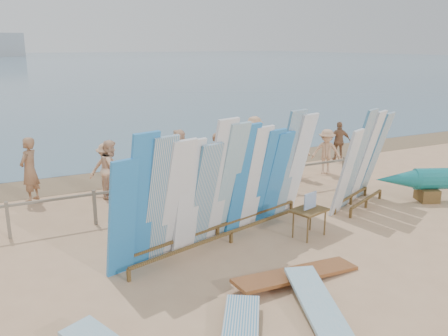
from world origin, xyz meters
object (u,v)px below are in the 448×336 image
beachgoer_1 (29,170)px  beachgoer_extra_0 (326,152)px  beachgoer_6 (244,161)px  beach_chair_left (158,198)px  beachgoer_7 (217,158)px  beachgoer_5 (179,153)px  flat_board_c (297,280)px  beachgoer_10 (339,141)px  beachgoer_9 (254,140)px  beachgoer_4 (148,164)px  flat_board_b (322,322)px  beachgoer_2 (111,169)px  beachgoer_8 (300,150)px  vendor_table (309,222)px  beachgoer_3 (107,169)px  stroller (199,185)px  side_surfboard_rack (362,162)px  main_surfboard_rack (225,186)px  beach_chair_right (204,186)px

beachgoer_1 → beachgoer_extra_0: beachgoer_1 is taller
beachgoer_extra_0 → beachgoer_6: (-3.29, 0.02, 0.03)m
beach_chair_left → beachgoer_7: 3.02m
beachgoer_7 → beachgoer_5: (-0.83, 1.24, 0.00)m
flat_board_c → beachgoer_10: 10.22m
beachgoer_9 → beachgoer_4: bearing=-172.3°
flat_board_b → flat_board_c: size_ratio=1.00×
beachgoer_2 → beachgoer_6: (4.05, -0.78, -0.04)m
beachgoer_7 → beachgoer_8: (2.81, -0.71, 0.11)m
vendor_table → beachgoer_3: 6.44m
beach_chair_left → beachgoer_5: beachgoer_5 is taller
beachgoer_9 → stroller: bearing=-150.5°
side_surfboard_rack → flat_board_b: 6.29m
stroller → beachgoer_5: (0.43, 2.68, 0.37)m
flat_board_b → main_surfboard_rack: bearing=106.6°
flat_board_b → beachgoer_6: bearing=88.5°
stroller → beachgoer_5: bearing=59.5°
beachgoer_10 → beachgoer_5: 6.42m
main_surfboard_rack → beachgoer_4: 4.53m
beachgoer_1 → beachgoer_10: size_ratio=1.23×
stroller → beachgoer_extra_0: beachgoer_extra_0 is taller
beachgoer_5 → beachgoer_7: bearing=66.1°
beachgoer_5 → beachgoer_6: size_ratio=1.00×
beach_chair_left → beachgoer_4: beachgoer_4 is taller
beachgoer_7 → beachgoer_4: beachgoer_4 is taller
beach_chair_right → beachgoer_3: beachgoer_3 is taller
main_surfboard_rack → beachgoer_3: main_surfboard_rack is taller
stroller → beachgoer_5: size_ratio=0.68×
beachgoer_3 → beachgoer_4: bearing=16.5°
beach_chair_right → beachgoer_5: (0.10, 2.25, 0.56)m
beachgoer_1 → beachgoer_3: 2.15m
side_surfboard_rack → flat_board_c: (-4.08, -2.79, -1.27)m
beach_chair_left → beach_chair_right: (1.63, 0.50, -0.02)m
beachgoer_9 → main_surfboard_rack: bearing=-136.9°
flat_board_c → beach_chair_left: 5.33m
beachgoer_7 → beachgoer_5: size_ratio=1.00×
side_surfboard_rack → beach_chair_left: 5.73m
stroller → beachgoer_1: beachgoer_1 is taller
main_surfboard_rack → flat_board_c: (0.37, -2.37, -1.31)m
flat_board_b → beachgoer_3: beachgoer_3 is taller
stroller → beachgoer_3: 2.88m
beachgoer_6 → beachgoer_4: (-2.91, 0.85, 0.02)m
vendor_table → beach_chair_left: bearing=108.6°
side_surfboard_rack → flat_board_b: side_surfboard_rack is taller
beach_chair_left → beach_chair_right: 1.70m
flat_board_b → beachgoer_7: 8.40m
beach_chair_left → beachgoer_1: (-3.09, 2.19, 0.66)m
side_surfboard_rack → stroller: side_surfboard_rack is taller
beach_chair_left → stroller: (1.30, 0.08, 0.17)m
stroller → beachgoer_3: beachgoer_3 is taller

